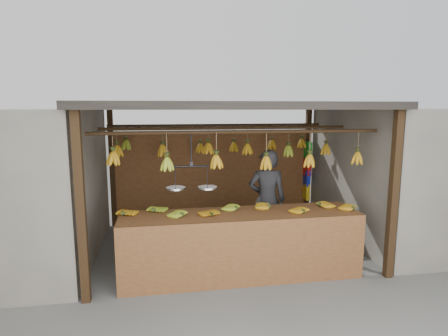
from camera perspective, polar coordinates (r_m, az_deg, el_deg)
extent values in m
plane|color=#5B5B57|center=(6.47, 0.46, -11.87)|extent=(80.00, 80.00, 0.00)
cube|color=black|center=(4.68, -20.96, -5.95)|extent=(0.10, 0.10, 2.30)
cube|color=black|center=(5.52, 24.39, -3.92)|extent=(0.10, 0.10, 2.30)
cube|color=black|center=(7.59, -16.65, -0.10)|extent=(0.10, 0.10, 2.30)
cube|color=black|center=(8.13, 12.56, 0.67)|extent=(0.10, 0.10, 2.30)
cube|color=black|center=(6.03, 0.49, 9.44)|extent=(4.30, 3.30, 0.10)
cylinder|color=black|center=(5.06, 2.50, 5.51)|extent=(4.00, 0.05, 0.05)
cylinder|color=black|center=(6.04, 0.48, 6.11)|extent=(4.00, 0.05, 0.05)
cylinder|color=black|center=(7.03, -0.97, 6.55)|extent=(4.00, 0.05, 0.05)
cube|color=brown|center=(7.65, -1.52, -1.54)|extent=(4.00, 0.06, 1.80)
cube|color=slate|center=(7.65, 28.08, -0.73)|extent=(3.00, 3.00, 2.30)
cube|color=brown|center=(5.17, 2.56, -7.29)|extent=(3.27, 0.73, 0.08)
cube|color=brown|center=(4.97, 3.44, -13.00)|extent=(3.27, 0.04, 0.90)
cube|color=black|center=(4.94, -14.92, -13.96)|extent=(0.07, 0.07, 0.82)
cube|color=black|center=(5.56, 19.26, -11.49)|extent=(0.07, 0.07, 0.82)
cube|color=black|center=(5.52, -14.34, -11.41)|extent=(0.07, 0.07, 0.82)
cube|color=black|center=(6.08, 16.38, -9.55)|extent=(0.07, 0.07, 0.82)
ellipsoid|color=#B67D13|center=(5.15, -14.94, -6.82)|extent=(0.26, 0.29, 0.06)
ellipsoid|color=#92A523|center=(5.23, -10.49, -6.44)|extent=(0.26, 0.29, 0.06)
ellipsoid|color=#92A523|center=(4.99, -6.28, -7.09)|extent=(0.30, 0.28, 0.06)
ellipsoid|color=#B67D13|center=(4.97, -1.77, -7.11)|extent=(0.26, 0.29, 0.06)
ellipsoid|color=#92A523|center=(5.28, 1.94, -6.14)|extent=(0.30, 0.28, 0.06)
ellipsoid|color=#B67D13|center=(5.41, 6.80, -5.82)|extent=(0.29, 0.25, 0.06)
ellipsoid|color=#B67D13|center=(5.22, 12.15, -6.50)|extent=(0.28, 0.30, 0.06)
ellipsoid|color=#B67D13|center=(5.61, 14.47, -5.49)|extent=(0.26, 0.21, 0.06)
ellipsoid|color=#B67D13|center=(5.58, 19.16, -5.80)|extent=(0.30, 0.30, 0.06)
ellipsoid|color=#B67D13|center=(5.07, -16.52, 1.42)|extent=(0.16, 0.16, 0.28)
ellipsoid|color=#92A523|center=(4.95, -8.65, 0.59)|extent=(0.16, 0.16, 0.28)
ellipsoid|color=#B67D13|center=(5.01, -1.16, 0.96)|extent=(0.16, 0.16, 0.28)
ellipsoid|color=#B67D13|center=(5.20, 6.44, 0.75)|extent=(0.16, 0.16, 0.28)
ellipsoid|color=#B67D13|center=(5.45, 12.88, 1.07)|extent=(0.16, 0.16, 0.28)
ellipsoid|color=#B67D13|center=(5.74, 19.64, 1.41)|extent=(0.16, 0.16, 0.28)
ellipsoid|color=#B67D13|center=(6.01, -15.96, 2.51)|extent=(0.16, 0.16, 0.28)
ellipsoid|color=#B67D13|center=(5.95, -9.26, 2.61)|extent=(0.16, 0.16, 0.28)
ellipsoid|color=#B67D13|center=(6.01, -2.39, 3.00)|extent=(0.16, 0.16, 0.28)
ellipsoid|color=#B67D13|center=(6.16, 3.60, 2.91)|extent=(0.16, 0.16, 0.28)
ellipsoid|color=#92A523|center=(6.34, 9.79, 2.55)|extent=(0.16, 0.16, 0.28)
ellipsoid|color=#B67D13|center=(6.59, 15.26, 2.73)|extent=(0.16, 0.16, 0.28)
ellipsoid|color=#92A523|center=(7.01, -14.69, 3.43)|extent=(0.16, 0.16, 0.28)
ellipsoid|color=#B67D13|center=(6.99, -9.30, 2.82)|extent=(0.16, 0.16, 0.28)
ellipsoid|color=#B67D13|center=(7.07, -3.62, 3.04)|extent=(0.16, 0.16, 0.28)
ellipsoid|color=#B67D13|center=(7.08, 1.52, 3.24)|extent=(0.16, 0.16, 0.28)
ellipsoid|color=#B67D13|center=(7.25, 7.30, 3.51)|extent=(0.16, 0.16, 0.28)
ellipsoid|color=#B67D13|center=(7.52, 11.77, 3.70)|extent=(0.16, 0.16, 0.28)
cylinder|color=black|center=(4.99, -5.03, 2.82)|extent=(0.02, 0.02, 0.45)
cylinder|color=black|center=(5.02, -4.99, 0.27)|extent=(0.47, 0.06, 0.02)
cylinder|color=silver|center=(5.07, -7.37, -3.12)|extent=(0.25, 0.25, 0.02)
cylinder|color=silver|center=(5.08, -2.52, -3.05)|extent=(0.25, 0.25, 0.02)
imported|color=#262628|center=(6.14, 6.57, -4.91)|extent=(0.67, 0.50, 1.67)
cube|color=#199926|center=(7.93, 12.64, 2.73)|extent=(0.08, 0.26, 0.34)
cube|color=red|center=(7.98, 12.55, 0.14)|extent=(0.08, 0.26, 0.34)
cube|color=#1426BF|center=(8.02, 12.50, -1.47)|extent=(0.08, 0.26, 0.34)
cube|color=yellow|center=(8.08, 12.43, -3.50)|extent=(0.08, 0.26, 0.34)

